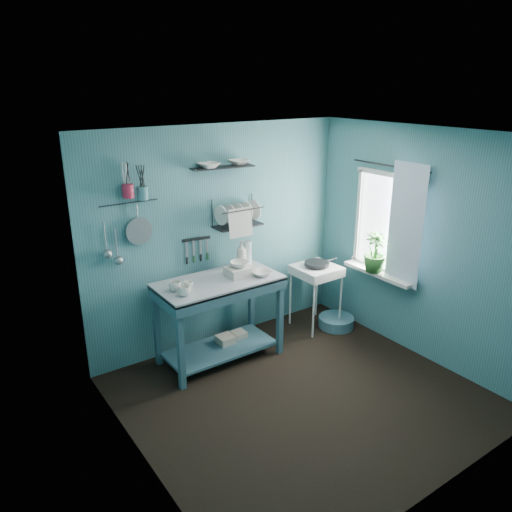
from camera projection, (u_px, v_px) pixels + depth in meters
floor at (301, 396)px, 4.89m from camera, size 3.20×3.20×0.00m
ceiling at (311, 135)px, 4.06m from camera, size 3.20×3.20×0.00m
wall_back at (219, 237)px, 5.63m from camera, size 3.20×0.00×3.20m
wall_front at (452, 346)px, 3.31m from camera, size 3.20×0.00×3.20m
wall_left at (137, 325)px, 3.61m from camera, size 0.00×3.00×3.00m
wall_right at (420, 246)px, 5.34m from camera, size 0.00×3.00×3.00m
work_counter at (220, 320)px, 5.40m from camera, size 1.36×0.75×0.94m
mug_left at (184, 291)px, 4.85m from camera, size 0.12×0.12×0.10m
mug_mid at (189, 286)px, 4.98m from camera, size 0.14×0.14×0.09m
mug_right at (175, 286)px, 4.96m from camera, size 0.17×0.17×0.10m
wash_tub at (239, 271)px, 5.35m from camera, size 0.28×0.22×0.10m
tub_bowl at (239, 264)px, 5.32m from camera, size 0.20×0.19×0.06m
soap_bottle at (241, 254)px, 5.58m from camera, size 0.11×0.12×0.30m
water_bottle at (248, 253)px, 5.65m from camera, size 0.09×0.09×0.28m
counter_bowl at (261, 273)px, 5.37m from camera, size 0.22×0.22×0.05m
hotplate_stand at (315, 297)px, 6.16m from camera, size 0.58×0.58×0.80m
frying_pan at (317, 264)px, 6.02m from camera, size 0.30×0.30×0.03m
knife_strip at (196, 239)px, 5.43m from camera, size 0.32×0.07×0.03m
dish_rack at (238, 212)px, 5.53m from camera, size 0.58×0.33×0.32m
upper_shelf at (222, 167)px, 5.29m from camera, size 0.72×0.27×0.01m
shelf_bowl_left at (209, 164)px, 5.18m from camera, size 0.24×0.24×0.05m
shelf_bowl_right at (239, 167)px, 5.41m from camera, size 0.22×0.22×0.05m
utensil_cup_magenta at (128, 191)px, 4.78m from camera, size 0.11×0.11×0.13m
utensil_cup_teal at (142, 193)px, 4.87m from camera, size 0.11×0.11×0.13m
colander at (139, 231)px, 4.99m from camera, size 0.28×0.03×0.28m
ladle_outer at (105, 237)px, 4.81m from camera, size 0.01×0.01×0.30m
ladle_inner at (116, 244)px, 4.90m from camera, size 0.01×0.01×0.30m
hook_rail at (129, 203)px, 4.87m from camera, size 0.60×0.01×0.01m
window_glass at (388, 223)px, 5.63m from camera, size 0.00×1.10×1.10m
windowsill at (378, 273)px, 5.78m from camera, size 0.16×0.95×0.04m
curtain at (406, 226)px, 5.34m from camera, size 0.00×1.35×1.35m
curtain_rod at (390, 166)px, 5.39m from camera, size 0.02×1.05×0.02m
potted_plant at (375, 252)px, 5.71m from camera, size 0.31×0.31×0.46m
storage_tin_large at (226, 345)px, 5.62m from camera, size 0.18×0.18×0.22m
storage_tin_small at (239, 339)px, 5.75m from camera, size 0.15×0.15×0.20m
floor_basin at (336, 322)px, 6.25m from camera, size 0.44×0.44×0.13m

